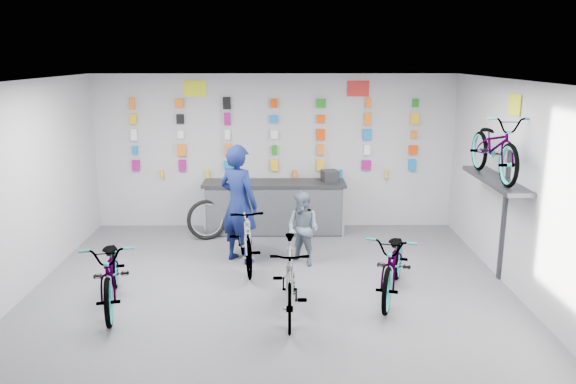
{
  "coord_description": "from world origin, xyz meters",
  "views": [
    {
      "loc": [
        0.19,
        -6.83,
        3.33
      ],
      "look_at": [
        0.25,
        1.4,
        1.32
      ],
      "focal_mm": 35.0,
      "sensor_mm": 36.0,
      "label": 1
    }
  ],
  "objects_px": {
    "bike_right": "(394,262)",
    "customer": "(303,229)",
    "clerk": "(239,204)",
    "counter": "(274,208)",
    "bike_center": "(290,278)",
    "bike_left": "(112,271)",
    "bike_service": "(245,235)"
  },
  "relations": [
    {
      "from": "bike_right",
      "to": "customer",
      "type": "distance_m",
      "value": 1.76
    },
    {
      "from": "clerk",
      "to": "customer",
      "type": "height_order",
      "value": "clerk"
    },
    {
      "from": "counter",
      "to": "bike_center",
      "type": "bearing_deg",
      "value": -85.81
    },
    {
      "from": "clerk",
      "to": "counter",
      "type": "bearing_deg",
      "value": -74.75
    },
    {
      "from": "clerk",
      "to": "customer",
      "type": "relative_size",
      "value": 1.62
    },
    {
      "from": "bike_left",
      "to": "bike_center",
      "type": "xyz_separation_m",
      "value": [
        2.41,
        -0.3,
        0.01
      ]
    },
    {
      "from": "bike_left",
      "to": "clerk",
      "type": "distance_m",
      "value": 2.39
    },
    {
      "from": "bike_center",
      "to": "bike_service",
      "type": "bearing_deg",
      "value": 112.42
    },
    {
      "from": "customer",
      "to": "bike_center",
      "type": "bearing_deg",
      "value": -59.64
    },
    {
      "from": "bike_left",
      "to": "clerk",
      "type": "relative_size",
      "value": 0.97
    },
    {
      "from": "counter",
      "to": "bike_center",
      "type": "xyz_separation_m",
      "value": [
        0.26,
        -3.56,
        0.03
      ]
    },
    {
      "from": "clerk",
      "to": "customer",
      "type": "xyz_separation_m",
      "value": [
        1.04,
        -0.17,
        -0.38
      ]
    },
    {
      "from": "counter",
      "to": "bike_right",
      "type": "distance_m",
      "value": 3.42
    },
    {
      "from": "bike_center",
      "to": "bike_right",
      "type": "bearing_deg",
      "value": 23.08
    },
    {
      "from": "counter",
      "to": "customer",
      "type": "xyz_separation_m",
      "value": [
        0.49,
        -1.71,
        0.12
      ]
    },
    {
      "from": "bike_center",
      "to": "clerk",
      "type": "xyz_separation_m",
      "value": [
        -0.81,
        2.01,
        0.47
      ]
    },
    {
      "from": "counter",
      "to": "customer",
      "type": "height_order",
      "value": "customer"
    },
    {
      "from": "bike_service",
      "to": "customer",
      "type": "xyz_separation_m",
      "value": [
        0.93,
        0.1,
        0.07
      ]
    },
    {
      "from": "bike_service",
      "to": "counter",
      "type": "bearing_deg",
      "value": 67.12
    },
    {
      "from": "counter",
      "to": "customer",
      "type": "relative_size",
      "value": 2.24
    },
    {
      "from": "counter",
      "to": "customer",
      "type": "distance_m",
      "value": 1.78
    },
    {
      "from": "bike_center",
      "to": "clerk",
      "type": "relative_size",
      "value": 0.87
    },
    {
      "from": "bike_service",
      "to": "bike_right",
      "type": "bearing_deg",
      "value": -36.84
    },
    {
      "from": "counter",
      "to": "bike_service",
      "type": "xyz_separation_m",
      "value": [
        -0.44,
        -1.81,
        0.05
      ]
    },
    {
      "from": "bike_right",
      "to": "customer",
      "type": "bearing_deg",
      "value": 152.89
    },
    {
      "from": "bike_service",
      "to": "clerk",
      "type": "distance_m",
      "value": 0.53
    },
    {
      "from": "bike_left",
      "to": "bike_service",
      "type": "bearing_deg",
      "value": 26.74
    },
    {
      "from": "bike_right",
      "to": "clerk",
      "type": "relative_size",
      "value": 0.97
    },
    {
      "from": "bike_service",
      "to": "customer",
      "type": "height_order",
      "value": "customer"
    },
    {
      "from": "bike_right",
      "to": "clerk",
      "type": "bearing_deg",
      "value": 166.06
    },
    {
      "from": "bike_right",
      "to": "clerk",
      "type": "height_order",
      "value": "clerk"
    },
    {
      "from": "bike_service",
      "to": "customer",
      "type": "relative_size",
      "value": 1.47
    }
  ]
}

